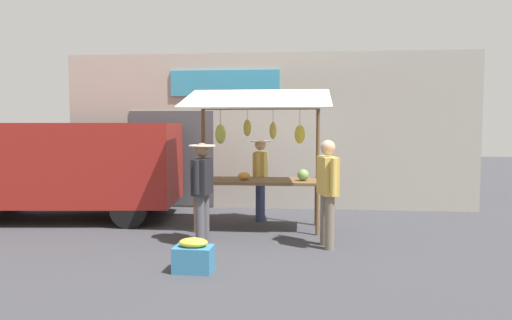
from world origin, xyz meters
TOP-DOWN VIEW (x-y plane):
  - ground_plane at (0.00, 0.00)m, footprint 40.00×40.00m
  - street_backdrop at (0.05, -2.20)m, footprint 9.00×0.30m
  - market_stall at (-0.01, -0.02)m, footprint 2.50×1.46m
  - vendor_with_sunhat at (0.02, -0.75)m, footprint 0.41×0.68m
  - shopper_in_striped_shirt at (-1.17, 1.17)m, footprint 0.33×0.68m
  - shopper_in_grey_tee at (0.75, 1.16)m, footprint 0.41×0.68m
  - parked_van at (4.03, -0.48)m, footprint 4.57×2.30m
  - produce_crate_near at (0.56, 2.57)m, footprint 0.49×0.35m

SIDE VIEW (x-z plane):
  - ground_plane at x=0.00m, z-range 0.00..0.00m
  - produce_crate_near at x=0.56m, z-range -0.02..0.42m
  - shopper_in_grey_tee at x=0.75m, z-range 0.13..1.71m
  - vendor_with_sunhat at x=0.02m, z-range 0.13..1.71m
  - shopper_in_striped_shirt at x=-1.17m, z-range 0.13..1.75m
  - parked_van at x=4.03m, z-range 0.18..2.06m
  - market_stall at x=-0.01m, z-range 0.29..2.78m
  - street_backdrop at x=0.05m, z-range 0.00..3.40m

